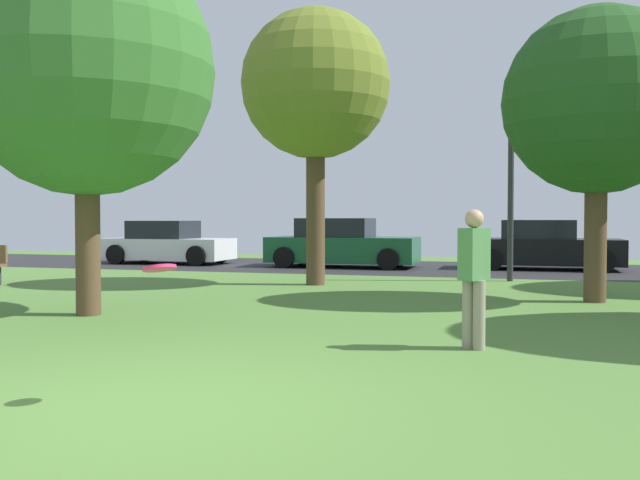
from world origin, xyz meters
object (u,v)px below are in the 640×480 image
object	(u,v)px
oak_tree_right	(315,86)
oak_tree_center	(597,102)
parked_car_black	(544,247)
frisbee_disc	(159,268)
street_lamp_post	(511,187)
parked_car_green	(341,245)
person_thrower	(474,273)
parked_car_white	(168,244)
birch_tree_lone	(86,69)

from	to	relation	value
oak_tree_right	oak_tree_center	xyz separation A→B (m)	(5.73, -1.67, -0.90)
oak_tree_center	parked_car_black	xyz separation A→B (m)	(-0.66, 8.01, -2.90)
frisbee_disc	oak_tree_right	bearing A→B (deg)	99.62
street_lamp_post	parked_car_green	bearing A→B (deg)	145.58
parked_car_green	oak_tree_right	bearing A→B (deg)	-81.31
person_thrower	parked_car_white	size ratio (longest dim) A/B	0.39
person_thrower	street_lamp_post	xyz separation A→B (m)	(0.25, 8.97, 1.37)
frisbee_disc	parked_car_green	size ratio (longest dim) A/B	0.08
street_lamp_post	frisbee_disc	bearing A→B (deg)	-101.68
oak_tree_center	parked_car_white	world-z (taller)	oak_tree_center
parked_car_white	street_lamp_post	distance (m)	11.62
parked_car_white	street_lamp_post	world-z (taller)	street_lamp_post
oak_tree_right	birch_tree_lone	size ratio (longest dim) A/B	1.07
oak_tree_right	person_thrower	distance (m)	8.65
person_thrower	street_lamp_post	distance (m)	9.07
oak_tree_right	frisbee_disc	bearing A→B (deg)	-80.38
oak_tree_right	parked_car_black	distance (m)	8.97
birch_tree_lone	parked_car_green	size ratio (longest dim) A/B	1.28
oak_tree_right	street_lamp_post	distance (m)	5.21
parked_car_white	parked_car_green	size ratio (longest dim) A/B	0.90
person_thrower	parked_car_green	world-z (taller)	person_thrower
oak_tree_center	street_lamp_post	bearing A→B (deg)	111.85
person_thrower	parked_car_green	size ratio (longest dim) A/B	0.35
oak_tree_center	parked_car_black	world-z (taller)	oak_tree_center
birch_tree_lone	person_thrower	distance (m)	6.70
oak_tree_right	birch_tree_lone	xyz separation A→B (m)	(-1.97, -5.67, -0.66)
oak_tree_right	oak_tree_center	world-z (taller)	oak_tree_right
person_thrower	oak_tree_right	bearing A→B (deg)	-114.35
parked_car_green	parked_car_black	world-z (taller)	parked_car_green
oak_tree_center	parked_car_black	size ratio (longest dim) A/B	1.24
oak_tree_center	birch_tree_lone	xyz separation A→B (m)	(-7.70, -4.00, 0.23)
oak_tree_right	frisbee_disc	distance (m)	10.65
oak_tree_right	birch_tree_lone	bearing A→B (deg)	-109.21
person_thrower	street_lamp_post	size ratio (longest dim) A/B	0.36
parked_car_green	parked_car_black	xyz separation A→B (m)	(5.93, 0.73, -0.02)
birch_tree_lone	parked_car_white	xyz separation A→B (m)	(-4.81, 11.26, -3.15)
oak_tree_right	parked_car_green	bearing A→B (deg)	98.69
oak_tree_right	parked_car_green	size ratio (longest dim) A/B	1.36
parked_car_green	street_lamp_post	size ratio (longest dim) A/B	1.01
parked_car_white	oak_tree_right	bearing A→B (deg)	-39.52
oak_tree_right	parked_car_black	world-z (taller)	oak_tree_right
parked_car_white	parked_car_black	xyz separation A→B (m)	(11.85, 0.75, 0.02)
parked_car_white	parked_car_black	size ratio (longest dim) A/B	0.96
oak_tree_center	parked_car_white	xyz separation A→B (m)	(-12.51, 7.26, -2.92)
frisbee_disc	parked_car_white	bearing A→B (deg)	118.56
parked_car_black	birch_tree_lone	bearing A→B (deg)	-120.39
birch_tree_lone	frisbee_disc	size ratio (longest dim) A/B	15.21
oak_tree_right	parked_car_white	xyz separation A→B (m)	(-6.78, 5.60, -3.82)
person_thrower	street_lamp_post	bearing A→B (deg)	-146.01
oak_tree_right	parked_car_green	distance (m)	6.82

